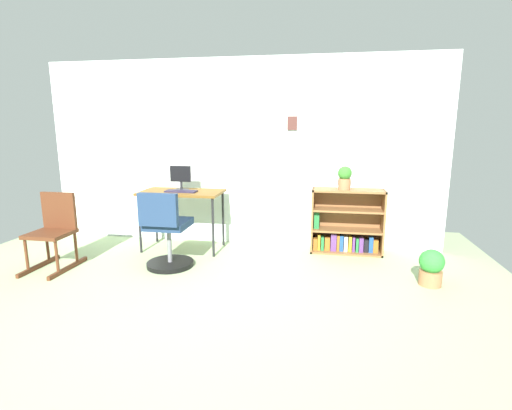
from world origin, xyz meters
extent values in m
plane|color=#92A978|center=(0.00, 0.00, 0.00)|extent=(6.24, 6.24, 0.00)
cube|color=silver|center=(0.00, 2.15, 1.20)|extent=(5.20, 0.10, 2.39)
cube|color=#4D2A24|center=(0.70, 2.09, 1.58)|extent=(0.12, 0.02, 0.17)
cube|color=brown|center=(-0.64, 1.71, 0.74)|extent=(1.02, 0.55, 0.03)
cylinder|color=black|center=(-1.11, 1.48, 0.36)|extent=(0.03, 0.03, 0.72)
cylinder|color=black|center=(-0.17, 1.48, 0.36)|extent=(0.03, 0.03, 0.72)
cylinder|color=black|center=(-1.11, 1.95, 0.36)|extent=(0.03, 0.03, 0.72)
cylinder|color=black|center=(-0.17, 1.95, 0.36)|extent=(0.03, 0.03, 0.72)
cylinder|color=#262628|center=(-0.66, 1.77, 0.76)|extent=(0.20, 0.20, 0.01)
cylinder|color=#262628|center=(-0.66, 1.77, 0.81)|extent=(0.03, 0.03, 0.10)
cube|color=black|center=(-0.66, 1.76, 0.96)|extent=(0.27, 0.02, 0.20)
cube|color=#241E34|center=(-0.62, 1.65, 0.76)|extent=(0.39, 0.14, 0.02)
cylinder|color=black|center=(-0.57, 1.09, 0.03)|extent=(0.52, 0.52, 0.05)
cylinder|color=slate|center=(-0.57, 1.09, 0.25)|extent=(0.05, 0.05, 0.40)
cube|color=navy|center=(-0.57, 1.09, 0.49)|extent=(0.44, 0.44, 0.08)
cube|color=navy|center=(-0.57, 0.84, 0.70)|extent=(0.42, 0.07, 0.34)
cube|color=#532A17|center=(-1.98, 0.78, 0.02)|extent=(0.04, 0.64, 0.04)
cube|color=#532A17|center=(-1.62, 0.78, 0.02)|extent=(0.04, 0.64, 0.04)
cylinder|color=#532A17|center=(-1.98, 0.62, 0.21)|extent=(0.03, 0.03, 0.34)
cylinder|color=#532A17|center=(-1.62, 0.62, 0.21)|extent=(0.03, 0.03, 0.34)
cylinder|color=#532A17|center=(-1.98, 0.94, 0.21)|extent=(0.03, 0.03, 0.34)
cylinder|color=#532A17|center=(-1.62, 0.94, 0.21)|extent=(0.03, 0.03, 0.34)
cube|color=#532A17|center=(-1.80, 0.78, 0.40)|extent=(0.42, 0.40, 0.04)
cube|color=#532A17|center=(-1.80, 0.96, 0.62)|extent=(0.40, 0.04, 0.41)
cube|color=brown|center=(0.99, 1.92, 0.40)|extent=(0.02, 0.30, 0.80)
cube|color=brown|center=(1.83, 1.92, 0.40)|extent=(0.02, 0.30, 0.80)
cube|color=brown|center=(1.41, 1.92, 0.78)|extent=(0.87, 0.30, 0.02)
cube|color=brown|center=(1.41, 1.92, 0.01)|extent=(0.87, 0.30, 0.02)
cube|color=brown|center=(1.41, 2.06, 0.40)|extent=(0.87, 0.02, 0.80)
cube|color=brown|center=(1.41, 1.92, 0.29)|extent=(0.82, 0.28, 0.02)
cube|color=brown|center=(1.41, 1.92, 0.54)|extent=(0.82, 0.28, 0.02)
cube|color=#99591E|center=(1.03, 1.91, 0.10)|extent=(0.05, 0.13, 0.15)
cube|color=#B79323|center=(1.08, 1.91, 0.12)|extent=(0.03, 0.11, 0.19)
cube|color=#237238|center=(1.12, 1.91, 0.11)|extent=(0.04, 0.13, 0.17)
cube|color=#99591E|center=(1.18, 1.91, 0.11)|extent=(0.06, 0.12, 0.17)
cube|color=#593372|center=(1.26, 1.91, 0.13)|extent=(0.07, 0.13, 0.22)
cube|color=#99591E|center=(1.31, 1.91, 0.13)|extent=(0.03, 0.10, 0.20)
cube|color=#1E478C|center=(1.35, 1.91, 0.12)|extent=(0.04, 0.10, 0.20)
cube|color=beige|center=(1.41, 1.91, 0.12)|extent=(0.04, 0.11, 0.19)
cube|color=#B79323|center=(1.46, 1.91, 0.12)|extent=(0.04, 0.10, 0.19)
cube|color=#593372|center=(1.50, 1.91, 0.12)|extent=(0.03, 0.11, 0.18)
cube|color=#237238|center=(1.54, 1.91, 0.11)|extent=(0.03, 0.12, 0.17)
cube|color=#593372|center=(1.59, 1.91, 0.11)|extent=(0.05, 0.13, 0.18)
cube|color=black|center=(1.65, 1.91, 0.10)|extent=(0.05, 0.09, 0.16)
cube|color=#1E478C|center=(1.71, 1.91, 0.12)|extent=(0.05, 0.10, 0.20)
cube|color=#99591E|center=(1.76, 1.91, 0.10)|extent=(0.06, 0.09, 0.16)
cube|color=#237238|center=(1.04, 1.91, 0.40)|extent=(0.06, 0.10, 0.21)
cylinder|color=#9E6642|center=(1.36, 1.90, 0.86)|extent=(0.14, 0.14, 0.13)
sphere|color=#357829|center=(1.36, 1.90, 1.00)|extent=(0.17, 0.17, 0.17)
cylinder|color=#9E6642|center=(2.18, 1.03, 0.08)|extent=(0.22, 0.22, 0.15)
sphere|color=green|center=(2.18, 1.03, 0.25)|extent=(0.24, 0.24, 0.24)
camera|label=1|loc=(1.08, -2.77, 1.54)|focal=26.83mm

